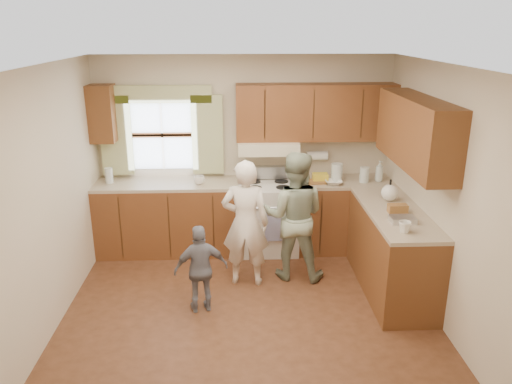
{
  "coord_description": "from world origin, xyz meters",
  "views": [
    {
      "loc": [
        -0.11,
        -4.63,
        2.84
      ],
      "look_at": [
        0.1,
        0.4,
        1.15
      ],
      "focal_mm": 35.0,
      "sensor_mm": 36.0,
      "label": 1
    }
  ],
  "objects_px": {
    "stove": "(268,216)",
    "woman_right": "(294,216)",
    "child": "(201,269)",
    "woman_left": "(245,223)"
  },
  "relations": [
    {
      "from": "woman_right",
      "to": "child",
      "type": "height_order",
      "value": "woman_right"
    },
    {
      "from": "stove",
      "to": "child",
      "type": "xyz_separation_m",
      "value": [
        -0.78,
        -1.47,
        0.01
      ]
    },
    {
      "from": "woman_right",
      "to": "child",
      "type": "relative_size",
      "value": 1.6
    },
    {
      "from": "stove",
      "to": "woman_left",
      "type": "height_order",
      "value": "woman_left"
    },
    {
      "from": "stove",
      "to": "woman_right",
      "type": "bearing_deg",
      "value": -71.71
    },
    {
      "from": "woman_left",
      "to": "woman_right",
      "type": "height_order",
      "value": "woman_right"
    },
    {
      "from": "stove",
      "to": "woman_right",
      "type": "height_order",
      "value": "woman_right"
    },
    {
      "from": "stove",
      "to": "child",
      "type": "relative_size",
      "value": 1.13
    },
    {
      "from": "stove",
      "to": "child",
      "type": "distance_m",
      "value": 1.66
    },
    {
      "from": "stove",
      "to": "woman_right",
      "type": "relative_size",
      "value": 0.71
    }
  ]
}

